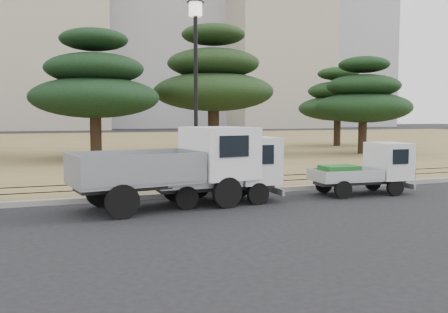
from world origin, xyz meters
name	(u,v)px	position (x,y,z in m)	size (l,w,h in m)	color
ground	(249,209)	(0.00, 0.00, 0.00)	(220.00, 220.00, 0.00)	black
lawn	(109,145)	(0.00, 30.60, 0.07)	(120.00, 56.00, 0.15)	olive
curb	(218,193)	(0.00, 2.60, 0.08)	(120.00, 0.25, 0.16)	gray
truck_large	(176,163)	(-1.73, 1.16, 1.24)	(5.36, 2.78, 2.23)	black
truck_kei_front	(226,170)	(-0.17, 1.32, 0.95)	(3.63, 1.59, 1.92)	black
truck_kei_rear	(367,169)	(4.69, 1.17, 0.83)	(3.25, 1.53, 1.67)	black
street_lamp	(196,59)	(-0.63, 2.90, 4.36)	(0.56, 0.56, 6.22)	black
pipe_fence	(216,181)	(0.00, 2.75, 0.44)	(38.00, 0.04, 0.40)	black
pine_center_left	(95,85)	(-2.52, 15.52, 4.23)	(6.95, 6.95, 7.06)	black
pine_center_right	(213,79)	(5.04, 17.78, 4.86)	(7.66, 7.66, 8.13)	black
pine_east_near	(363,98)	(13.83, 14.28, 3.67)	(6.04, 6.04, 6.10)	black
pine_east_far	(338,101)	(16.87, 21.89, 3.74)	(6.19, 6.19, 6.22)	black
tower_east	(274,10)	(40.00, 82.00, 24.00)	(20.00, 18.00, 48.00)	#AAA08C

